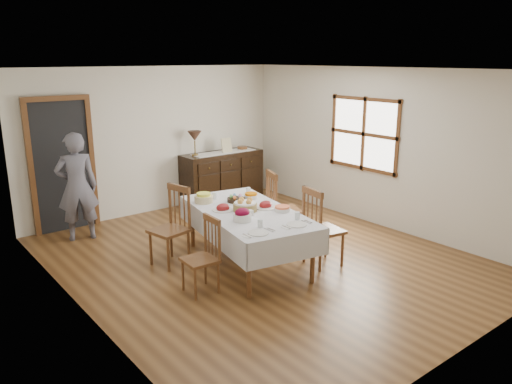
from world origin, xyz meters
TOP-DOWN VIEW (x-y plane):
  - ground at (0.00, 0.00)m, footprint 6.00×6.00m
  - room_shell at (-0.15, 0.42)m, footprint 5.02×6.02m
  - dining_table at (-0.25, -0.02)m, footprint 1.53×2.38m
  - chair_left_near at (-1.17, -0.36)m, footprint 0.41×0.41m
  - chair_left_far at (-1.04, 0.63)m, footprint 0.53×0.53m
  - chair_right_near at (0.49, -0.68)m, footprint 0.52×0.52m
  - chair_right_far at (0.66, 0.33)m, footprint 0.60×0.60m
  - sideboard at (1.24, 2.72)m, footprint 1.63×0.59m
  - person at (-1.69, 2.36)m, footprint 0.63×0.49m
  - bread_basket at (-0.28, -0.01)m, footprint 0.32×0.32m
  - egg_basket at (-0.11, 0.41)m, footprint 0.26×0.26m
  - ham_platter_a at (-0.50, 0.19)m, footprint 0.29×0.29m
  - ham_platter_b at (0.04, -0.07)m, footprint 0.33×0.33m
  - beet_bowl at (-0.56, -0.32)m, footprint 0.23×0.23m
  - carrot_bowl at (0.15, 0.41)m, footprint 0.20×0.20m
  - pineapple_bowl at (-0.49, 0.67)m, footprint 0.27×0.27m
  - casserole_dish at (0.10, -0.33)m, footprint 0.21×0.21m
  - butter_dish at (-0.38, -0.20)m, footprint 0.15×0.12m
  - setting_left at (-0.65, -0.76)m, footprint 0.44×0.31m
  - setting_right at (-0.09, -0.82)m, footprint 0.44×0.31m
  - glass_far_a at (-0.28, 0.72)m, footprint 0.06×0.06m
  - glass_far_b at (0.30, 0.66)m, footprint 0.07×0.07m
  - runner at (1.26, 2.68)m, footprint 1.30×0.35m
  - table_lamp at (0.66, 2.75)m, footprint 0.26×0.26m
  - picture_frame at (1.31, 2.65)m, footprint 0.22×0.08m
  - deco_bowl at (1.75, 2.73)m, footprint 0.20×0.20m

SIDE VIEW (x-z plane):
  - ground at x=0.00m, z-range 0.00..0.00m
  - chair_left_near at x=-1.17m, z-range 0.01..0.93m
  - sideboard at x=1.24m, z-range 0.00..0.98m
  - chair_left_far at x=-1.04m, z-range 0.01..1.08m
  - chair_right_near at x=0.49m, z-range 0.01..1.10m
  - chair_right_far at x=0.66m, z-range 0.01..1.12m
  - dining_table at x=-0.25m, z-range 0.29..1.05m
  - setting_left at x=-0.65m, z-range 0.73..0.83m
  - setting_right at x=-0.09m, z-range 0.73..0.83m
  - ham_platter_b at x=0.04m, z-range 0.73..0.84m
  - ham_platter_a at x=-0.50m, z-range 0.73..0.85m
  - casserole_dish at x=0.10m, z-range 0.76..0.83m
  - egg_basket at x=-0.11m, z-range 0.74..0.85m
  - butter_dish at x=-0.38m, z-range 0.76..0.83m
  - carrot_bowl at x=0.15m, z-range 0.76..0.84m
  - glass_far_b at x=0.30m, z-range 0.76..0.85m
  - glass_far_a at x=-0.28m, z-range 0.76..0.86m
  - pineapple_bowl at x=-0.49m, z-range 0.75..0.89m
  - bread_basket at x=-0.28m, z-range 0.74..0.92m
  - beet_bowl at x=-0.56m, z-range 0.75..0.92m
  - person at x=-1.69m, z-range 0.00..1.79m
  - runner at x=1.26m, z-range 0.98..0.99m
  - deco_bowl at x=1.75m, z-range 0.98..1.04m
  - picture_frame at x=1.31m, z-range 0.98..1.25m
  - table_lamp at x=0.66m, z-range 1.10..1.56m
  - room_shell at x=-0.15m, z-range 0.32..2.97m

